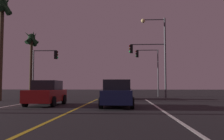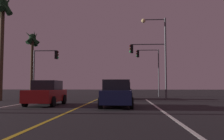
# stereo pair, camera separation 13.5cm
# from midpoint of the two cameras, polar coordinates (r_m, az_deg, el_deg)

# --- Properties ---
(lane_edge_right) EXTENTS (0.16, 31.71, 0.01)m
(lane_edge_right) POSITION_cam_midpoint_polar(r_m,az_deg,el_deg) (9.18, 15.51, -11.81)
(lane_edge_right) COLOR silver
(lane_edge_right) RESTS_ON ground
(lane_center_divider) EXTENTS (0.16, 31.71, 0.01)m
(lane_center_divider) POSITION_cam_midpoint_polar(r_m,az_deg,el_deg) (9.44, -15.12, -11.59)
(lane_center_divider) COLOR gold
(lane_center_divider) RESTS_ON ground
(car_ahead_far) EXTENTS (2.02, 4.30, 1.70)m
(car_ahead_far) POSITION_cam_midpoint_polar(r_m,az_deg,el_deg) (24.92, 2.15, -4.93)
(car_ahead_far) COLOR black
(car_ahead_far) RESTS_ON ground
(car_oncoming) EXTENTS (2.02, 4.30, 1.70)m
(car_oncoming) POSITION_cam_midpoint_polar(r_m,az_deg,el_deg) (17.43, -15.25, -5.27)
(car_oncoming) COLOR black
(car_oncoming) RESTS_ON ground
(car_lead_same_lane) EXTENTS (2.02, 4.30, 1.70)m
(car_lead_same_lane) POSITION_cam_midpoint_polar(r_m,az_deg,el_deg) (15.42, 0.99, -5.61)
(car_lead_same_lane) COLOR black
(car_lead_same_lane) RESTS_ON ground
(traffic_light_near_right) EXTENTS (3.77, 0.36, 5.70)m
(traffic_light_near_right) POSITION_cam_midpoint_polar(r_m,az_deg,el_deg) (25.51, 8.23, 2.85)
(traffic_light_near_right) COLOR #4C4C51
(traffic_light_near_right) RESTS_ON ground
(traffic_light_near_left) EXTENTS (2.73, 0.36, 5.13)m
(traffic_light_near_left) POSITION_cam_midpoint_polar(r_m,az_deg,el_deg) (26.77, -15.45, 1.68)
(traffic_light_near_left) COLOR #4C4C51
(traffic_light_near_left) RESTS_ON ground
(traffic_light_far_right) EXTENTS (2.89, 0.36, 5.91)m
(traffic_light_far_right) POSITION_cam_midpoint_polar(r_m,az_deg,el_deg) (31.01, 8.19, 1.85)
(traffic_light_far_right) COLOR #4C4C51
(traffic_light_far_right) RESTS_ON ground
(street_lamp_right_far) EXTENTS (2.51, 0.44, 8.29)m
(street_lamp_right_far) POSITION_cam_midpoint_polar(r_m,az_deg,el_deg) (25.40, 10.88, 5.22)
(street_lamp_right_far) COLOR #4C4C51
(street_lamp_right_far) RESTS_ON ground
(palm_tree_left_mid) EXTENTS (2.05, 2.26, 9.81)m
(palm_tree_left_mid) POSITION_cam_midpoint_polar(r_m,az_deg,el_deg) (24.88, -24.47, 11.60)
(palm_tree_left_mid) COLOR #473826
(palm_tree_left_mid) RESTS_ON ground
(palm_tree_left_far) EXTENTS (2.07, 2.13, 8.65)m
(palm_tree_left_far) POSITION_cam_midpoint_polar(r_m,az_deg,el_deg) (33.97, -18.40, 5.81)
(palm_tree_left_far) COLOR #473826
(palm_tree_left_far) RESTS_ON ground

